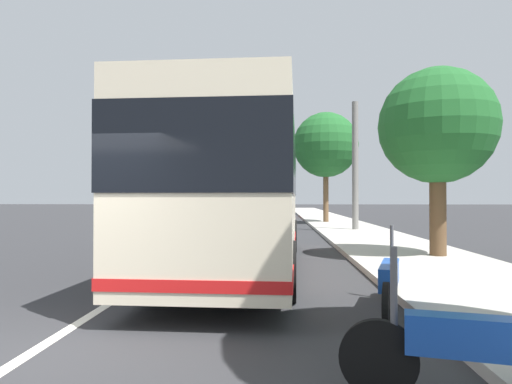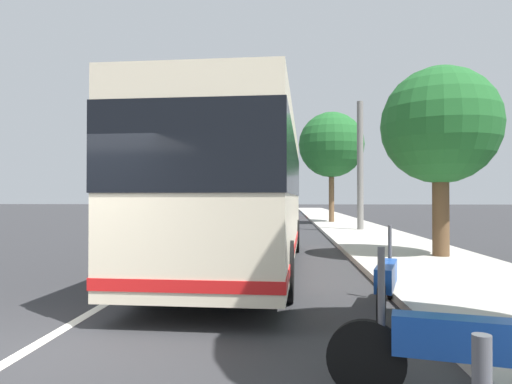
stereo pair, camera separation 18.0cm
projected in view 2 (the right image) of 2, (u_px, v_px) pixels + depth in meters
ground_plane at (21, 354)px, 4.96m from camera, size 220.00×220.00×0.00m
sidewalk_curb at (398, 249)px, 14.52m from camera, size 110.00×3.60×0.14m
lane_divider_line at (198, 249)px, 14.94m from camera, size 110.00×0.16×0.01m
coach_bus at (243, 187)px, 10.97m from camera, size 10.81×2.98×3.41m
motorcycle_mid_row at (474, 352)px, 3.60m from camera, size 0.67×2.29×1.28m
motorcycle_angled at (387, 280)px, 6.85m from camera, size 2.26×0.74×1.24m
car_far_distant at (220, 211)px, 34.02m from camera, size 4.15×1.95×1.51m
car_ahead_same_lane at (281, 210)px, 38.99m from camera, size 4.64×1.88×1.38m
car_oncoming at (282, 206)px, 50.92m from camera, size 4.56×2.14×1.51m
roadside_tree_mid_block at (440, 127)px, 12.27m from camera, size 3.13×3.13×5.20m
roadside_tree_far_block at (331, 145)px, 29.41m from camera, size 4.18×4.18×7.18m
utility_pole at (360, 167)px, 22.43m from camera, size 0.31×0.31×6.41m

